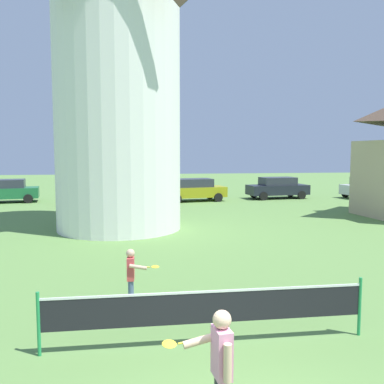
{
  "coord_description": "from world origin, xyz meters",
  "views": [
    {
      "loc": [
        -1.14,
        -4.63,
        3.41
      ],
      "look_at": [
        0.12,
        4.37,
        2.54
      ],
      "focal_mm": 39.01,
      "sensor_mm": 36.0,
      "label": 1
    }
  ],
  "objects_px": {
    "player_near": "(220,363)",
    "parked_car_silver": "(368,187)",
    "player_far": "(132,273)",
    "parked_car_mustard": "(194,190)",
    "parked_car_green": "(7,191)",
    "parked_car_black": "(278,187)",
    "tennis_net": "(208,307)",
    "parked_car_red": "(100,191)",
    "windmill": "(117,40)"
  },
  "relations": [
    {
      "from": "parked_car_red",
      "to": "parked_car_mustard",
      "type": "height_order",
      "value": "same"
    },
    {
      "from": "parked_car_mustard",
      "to": "parked_car_black",
      "type": "xyz_separation_m",
      "value": [
        6.3,
        0.79,
        0.0
      ]
    },
    {
      "from": "windmill",
      "to": "parked_car_red",
      "type": "xyz_separation_m",
      "value": [
        -1.65,
        9.82,
        -7.36
      ]
    },
    {
      "from": "tennis_net",
      "to": "parked_car_green",
      "type": "height_order",
      "value": "parked_car_green"
    },
    {
      "from": "tennis_net",
      "to": "player_near",
      "type": "relative_size",
      "value": 3.81
    },
    {
      "from": "parked_car_red",
      "to": "parked_car_black",
      "type": "relative_size",
      "value": 0.96
    },
    {
      "from": "parked_car_black",
      "to": "player_near",
      "type": "bearing_deg",
      "value": -111.02
    },
    {
      "from": "player_near",
      "to": "parked_car_silver",
      "type": "height_order",
      "value": "parked_car_silver"
    },
    {
      "from": "player_near",
      "to": "player_far",
      "type": "xyz_separation_m",
      "value": [
        -1.08,
        4.41,
        -0.14
      ]
    },
    {
      "from": "windmill",
      "to": "parked_car_red",
      "type": "distance_m",
      "value": 12.39
    },
    {
      "from": "player_near",
      "to": "parked_car_black",
      "type": "bearing_deg",
      "value": 68.98
    },
    {
      "from": "parked_car_red",
      "to": "parked_car_silver",
      "type": "relative_size",
      "value": 1.08
    },
    {
      "from": "windmill",
      "to": "parked_car_green",
      "type": "height_order",
      "value": "windmill"
    },
    {
      "from": "windmill",
      "to": "parked_car_black",
      "type": "relative_size",
      "value": 3.49
    },
    {
      "from": "parked_car_green",
      "to": "parked_car_mustard",
      "type": "distance_m",
      "value": 12.66
    },
    {
      "from": "windmill",
      "to": "parked_car_mustard",
      "type": "height_order",
      "value": "windmill"
    },
    {
      "from": "player_near",
      "to": "player_far",
      "type": "height_order",
      "value": "player_near"
    },
    {
      "from": "parked_car_black",
      "to": "parked_car_silver",
      "type": "xyz_separation_m",
      "value": [
        6.75,
        -0.63,
        -0.0
      ]
    },
    {
      "from": "parked_car_green",
      "to": "parked_car_black",
      "type": "relative_size",
      "value": 0.92
    },
    {
      "from": "parked_car_silver",
      "to": "parked_car_green",
      "type": "bearing_deg",
      "value": 178.13
    },
    {
      "from": "tennis_net",
      "to": "player_far",
      "type": "xyz_separation_m",
      "value": [
        -1.33,
        2.14,
        0.03
      ]
    },
    {
      "from": "player_far",
      "to": "parked_car_black",
      "type": "xyz_separation_m",
      "value": [
        10.5,
        20.12,
        0.09
      ]
    },
    {
      "from": "windmill",
      "to": "parked_car_silver",
      "type": "distance_m",
      "value": 21.7
    },
    {
      "from": "player_far",
      "to": "parked_car_silver",
      "type": "height_order",
      "value": "parked_car_silver"
    },
    {
      "from": "parked_car_black",
      "to": "parked_car_silver",
      "type": "distance_m",
      "value": 6.78
    },
    {
      "from": "parked_car_mustard",
      "to": "parked_car_silver",
      "type": "height_order",
      "value": "same"
    },
    {
      "from": "player_far",
      "to": "windmill",
      "type": "bearing_deg",
      "value": 93.42
    },
    {
      "from": "windmill",
      "to": "tennis_net",
      "type": "bearing_deg",
      "value": -80.74
    },
    {
      "from": "player_far",
      "to": "parked_car_green",
      "type": "relative_size",
      "value": 0.3
    },
    {
      "from": "parked_car_green",
      "to": "parked_car_red",
      "type": "distance_m",
      "value": 6.27
    },
    {
      "from": "player_far",
      "to": "parked_car_mustard",
      "type": "height_order",
      "value": "parked_car_mustard"
    },
    {
      "from": "player_near",
      "to": "parked_car_red",
      "type": "relative_size",
      "value": 0.35
    },
    {
      "from": "parked_car_mustard",
      "to": "tennis_net",
      "type": "bearing_deg",
      "value": -97.62
    },
    {
      "from": "player_near",
      "to": "parked_car_mustard",
      "type": "distance_m",
      "value": 23.93
    },
    {
      "from": "tennis_net",
      "to": "player_far",
      "type": "height_order",
      "value": "player_far"
    },
    {
      "from": "player_far",
      "to": "parked_car_black",
      "type": "relative_size",
      "value": 0.28
    },
    {
      "from": "windmill",
      "to": "player_near",
      "type": "height_order",
      "value": "windmill"
    },
    {
      "from": "player_near",
      "to": "parked_car_black",
      "type": "distance_m",
      "value": 26.27
    },
    {
      "from": "parked_car_green",
      "to": "parked_car_mustard",
      "type": "relative_size",
      "value": 0.93
    },
    {
      "from": "parked_car_black",
      "to": "parked_car_silver",
      "type": "relative_size",
      "value": 1.12
    },
    {
      "from": "parked_car_black",
      "to": "player_far",
      "type": "bearing_deg",
      "value": -117.57
    },
    {
      "from": "parked_car_black",
      "to": "parked_car_silver",
      "type": "height_order",
      "value": "same"
    },
    {
      "from": "player_near",
      "to": "parked_car_mustard",
      "type": "relative_size",
      "value": 0.34
    },
    {
      "from": "player_near",
      "to": "parked_car_red",
      "type": "distance_m",
      "value": 23.99
    },
    {
      "from": "parked_car_silver",
      "to": "tennis_net",
      "type": "bearing_deg",
      "value": -126.36
    },
    {
      "from": "tennis_net",
      "to": "player_near",
      "type": "xyz_separation_m",
      "value": [
        -0.25,
        -2.26,
        0.17
      ]
    },
    {
      "from": "windmill",
      "to": "player_near",
      "type": "xyz_separation_m",
      "value": [
        1.65,
        -13.94,
        -7.31
      ]
    },
    {
      "from": "windmill",
      "to": "parked_car_silver",
      "type": "bearing_deg",
      "value": 29.17
    },
    {
      "from": "parked_car_green",
      "to": "parked_car_red",
      "type": "relative_size",
      "value": 0.96
    },
    {
      "from": "parked_car_green",
      "to": "player_near",
      "type": "bearing_deg",
      "value": -68.99
    }
  ]
}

